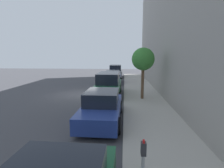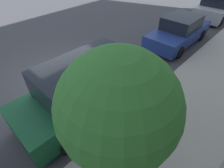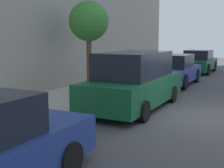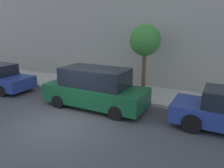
{
  "view_description": "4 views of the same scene",
  "coord_description": "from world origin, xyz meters",
  "px_view_note": "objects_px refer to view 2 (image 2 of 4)",
  "views": [
    {
      "loc": [
        3.53,
        -14.41,
        3.24
      ],
      "look_at": [
        2.53,
        -0.45,
        1.0
      ],
      "focal_mm": 28.0,
      "sensor_mm": 36.0,
      "label": 1
    },
    {
      "loc": [
        5.84,
        -2.88,
        4.7
      ],
      "look_at": [
        2.79,
        0.36,
        1.0
      ],
      "focal_mm": 28.0,
      "sensor_mm": 36.0,
      "label": 2
    },
    {
      "loc": [
        -1.65,
        9.41,
        2.37
      ],
      "look_at": [
        2.4,
        1.14,
        1.0
      ],
      "focal_mm": 50.0,
      "sensor_mm": 36.0,
      "label": 3
    },
    {
      "loc": [
        -6.2,
        -5.39,
        3.84
      ],
      "look_at": [
        3.04,
        -0.71,
        1.0
      ],
      "focal_mm": 35.0,
      "sensor_mm": 36.0,
      "label": 4
    }
  ],
  "objects_px": {
    "parked_minivan_fifth": "(218,5)",
    "street_tree": "(118,110)",
    "parked_minivan_third": "(88,87)",
    "parked_sedan_fourth": "(179,31)"
  },
  "relations": [
    {
      "from": "parked_sedan_fourth",
      "to": "parked_minivan_fifth",
      "type": "height_order",
      "value": "parked_minivan_fifth"
    },
    {
      "from": "parked_sedan_fourth",
      "to": "street_tree",
      "type": "xyz_separation_m",
      "value": [
        2.74,
        -8.28,
        2.27
      ]
    },
    {
      "from": "parked_minivan_fifth",
      "to": "street_tree",
      "type": "relative_size",
      "value": 1.34
    },
    {
      "from": "parked_minivan_fifth",
      "to": "street_tree",
      "type": "height_order",
      "value": "street_tree"
    },
    {
      "from": "parked_sedan_fourth",
      "to": "parked_minivan_third",
      "type": "bearing_deg",
      "value": -89.0
    },
    {
      "from": "parked_minivan_third",
      "to": "parked_sedan_fourth",
      "type": "relative_size",
      "value": 1.09
    },
    {
      "from": "parked_minivan_third",
      "to": "parked_minivan_fifth",
      "type": "relative_size",
      "value": 0.99
    },
    {
      "from": "parked_minivan_third",
      "to": "street_tree",
      "type": "distance_m",
      "value": 3.65
    },
    {
      "from": "parked_minivan_third",
      "to": "parked_minivan_fifth",
      "type": "bearing_deg",
      "value": 90.47
    },
    {
      "from": "parked_minivan_fifth",
      "to": "parked_minivan_third",
      "type": "bearing_deg",
      "value": -89.53
    }
  ]
}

